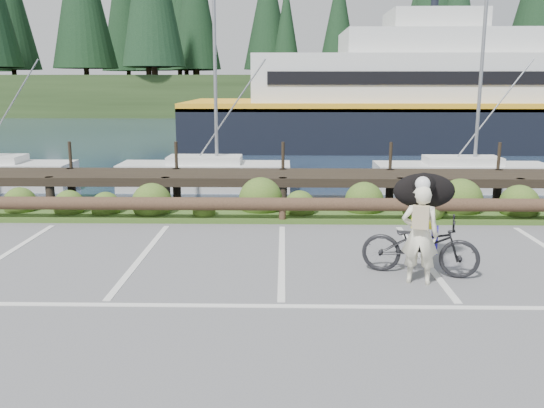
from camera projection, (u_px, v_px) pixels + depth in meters
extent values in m
plane|color=#595A5C|center=(281.00, 296.00, 8.73)|extent=(72.00, 72.00, 0.00)
plane|color=#1A293F|center=(284.00, 128.00, 55.91)|extent=(160.00, 160.00, 0.00)
cube|color=#3D5B21|center=(282.00, 214.00, 13.90)|extent=(34.00, 1.60, 0.10)
imported|color=black|center=(420.00, 245.00, 9.63)|extent=(2.04, 1.16, 1.01)
imported|color=white|center=(420.00, 235.00, 9.14)|extent=(0.67, 0.53, 1.61)
ellipsoid|color=black|center=(424.00, 191.00, 10.04)|extent=(0.79, 1.18, 0.62)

